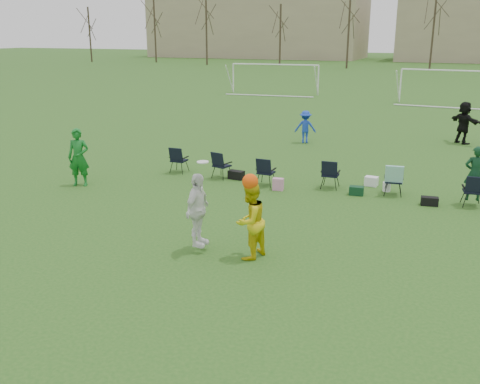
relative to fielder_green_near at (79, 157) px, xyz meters
The scene contains 9 objects.
ground 8.67m from the fielder_green_near, 35.30° to the right, with size 260.00×260.00×0.00m, color #25581B.
fielder_green_near is the anchor object (origin of this frame).
fielder_blue 11.17m from the fielder_green_near, 63.05° to the left, with size 0.97×0.56×1.51m, color #193EBE.
fielder_black 17.32m from the fielder_green_near, 46.65° to the left, with size 1.81×0.58×1.96m, color black.
center_contest 7.84m from the fielder_green_near, 26.54° to the right, with size 1.94×1.15×2.22m.
sideline_setup 8.38m from the fielder_green_near, 19.23° to the left, with size 10.69×1.99×1.81m.
goal_left 29.19m from the fielder_green_near, 95.84° to the left, with size 7.39×0.76×2.46m.
goal_mid 29.20m from the fielder_green_near, 67.79° to the left, with size 7.40×0.63×2.46m.
tree_line 65.40m from the fielder_green_near, 83.60° to the left, with size 110.28×3.28×11.40m.
Camera 1 is at (4.65, -9.13, 5.02)m, focal length 40.00 mm.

